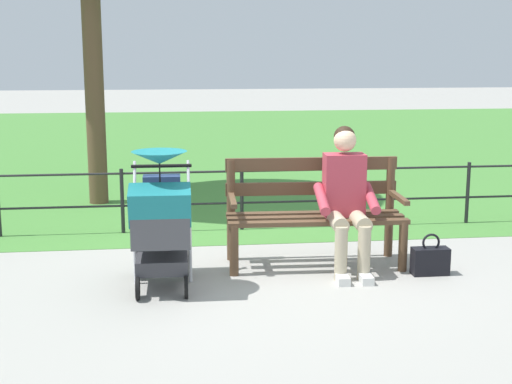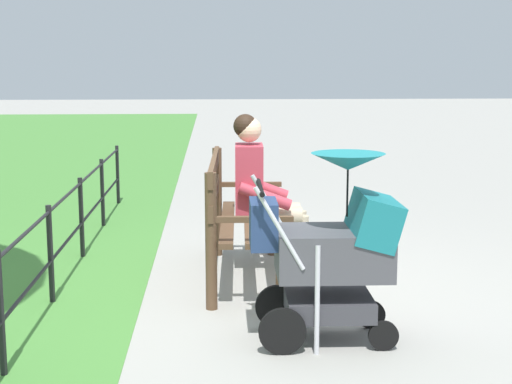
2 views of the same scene
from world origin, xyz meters
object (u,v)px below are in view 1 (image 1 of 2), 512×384
person_on_bench (346,195)px  stroller (161,218)px  park_bench (314,207)px  handbag (430,260)px

person_on_bench → stroller: bearing=11.4°
park_bench → handbag: park_bench is taller
park_bench → person_on_bench: bearing=137.4°
person_on_bench → stroller: person_on_bench is taller
stroller → handbag: 2.37m
handbag → park_bench: bearing=-26.4°
park_bench → person_on_bench: (-0.24, 0.22, 0.15)m
park_bench → handbag: size_ratio=4.37×
park_bench → stroller: size_ratio=1.41×
stroller → person_on_bench: bearing=-168.6°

